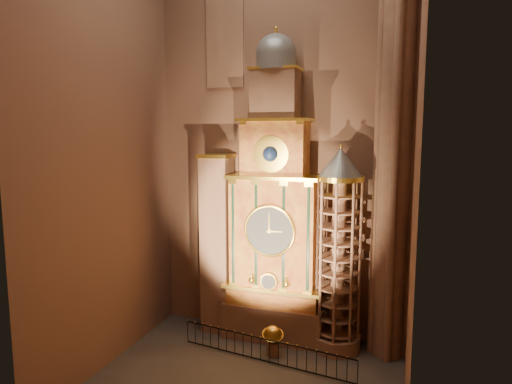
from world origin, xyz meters
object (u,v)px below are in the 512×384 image
(celestial_globe, at_px, (273,338))
(stair_turret, at_px, (338,252))
(portrait_tower, at_px, (217,243))
(iron_railing, at_px, (265,350))
(astronomical_clock, at_px, (275,220))

(celestial_globe, bearing_deg, stair_turret, 30.61)
(portrait_tower, distance_m, iron_railing, 6.53)
(celestial_globe, xyz_separation_m, iron_railing, (-0.17, -0.84, -0.30))
(celestial_globe, relative_size, iron_railing, 0.17)
(astronomical_clock, bearing_deg, portrait_tower, 179.71)
(iron_railing, bearing_deg, portrait_tower, 142.33)
(stair_turret, bearing_deg, celestial_globe, -149.39)
(stair_turret, xyz_separation_m, iron_railing, (-3.15, -2.61, -4.61))
(portrait_tower, bearing_deg, astronomical_clock, -0.29)
(portrait_tower, xyz_separation_m, celestial_globe, (3.91, -2.05, -4.19))
(astronomical_clock, relative_size, portrait_tower, 1.64)
(iron_railing, bearing_deg, stair_turret, 39.63)
(celestial_globe, bearing_deg, astronomical_clock, 104.17)
(iron_railing, bearing_deg, celestial_globe, 78.88)
(portrait_tower, distance_m, stair_turret, 6.91)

